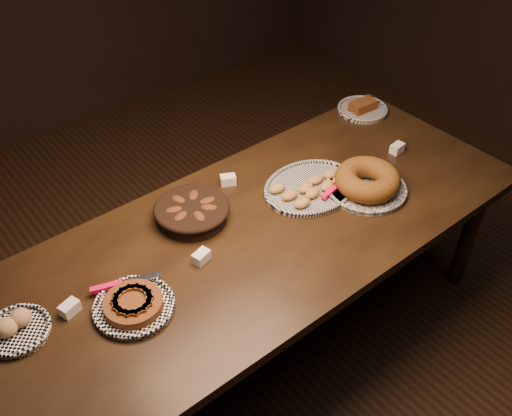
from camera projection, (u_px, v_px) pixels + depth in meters
ground at (262, 336)px, 2.90m from camera, size 5.00×5.00×0.00m
buffet_table at (264, 239)px, 2.46m from camera, size 2.40×1.00×0.75m
apple_tart_plate at (133, 305)px, 2.06m from camera, size 0.31×0.31×0.06m
madeleine_platter at (311, 187)px, 2.59m from camera, size 0.46×0.37×0.05m
bundt_cake_plate at (367, 182)px, 2.56m from camera, size 0.40×0.37×0.11m
croissant_basket at (192, 211)px, 2.42m from camera, size 0.35×0.35×0.08m
bread_roll_plate at (16, 328)px, 1.98m from camera, size 0.23×0.23×0.07m
loaf_plate at (363, 108)px, 3.11m from camera, size 0.27×0.27×0.06m
tent_cards at (261, 209)px, 2.46m from camera, size 1.78×0.44×0.04m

